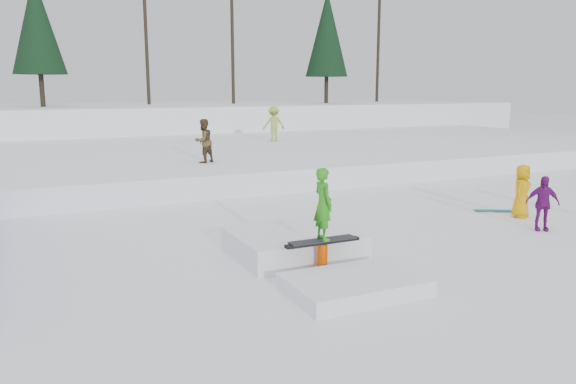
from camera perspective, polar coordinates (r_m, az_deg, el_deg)
name	(u,v)px	position (r m, az deg, el deg)	size (l,w,h in m)	color
ground	(307,260)	(12.06, 1.92, -6.93)	(120.00, 120.00, 0.00)	white
snow_berm	(107,123)	(40.64, -17.88, 6.70)	(60.00, 14.00, 2.40)	white
snow_midrise	(150,157)	(26.95, -13.81, 3.43)	(50.00, 18.00, 0.80)	white
treeline	(199,30)	(40.35, -9.00, 15.94)	(40.24, 4.22, 10.50)	black
walker_olive	(204,141)	(21.49, -8.58, 5.15)	(0.80, 0.63, 1.65)	#47351E
walker_ygreen	(274,124)	(29.76, -1.46, 6.93)	(1.18, 0.68, 1.83)	#91AB3C
spectator_purple	(542,203)	(15.74, 24.43, -1.05)	(0.83, 0.35, 1.42)	#69126A
spectator_yellow	(522,191)	(17.11, 22.65, 0.09)	(0.73, 0.48, 1.50)	#DA9704
loose_board_teal	(499,211)	(17.77, 20.63, -1.82)	(1.40, 0.28, 0.03)	#19596C
jib_rail_feature	(309,251)	(11.67, 2.15, -5.98)	(2.60, 4.40, 2.11)	white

